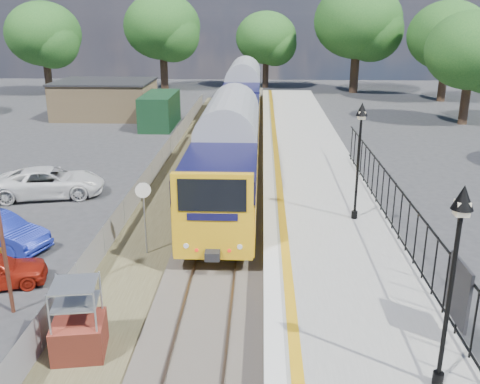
# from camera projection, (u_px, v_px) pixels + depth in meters

# --- Properties ---
(ground) EXTENTS (120.00, 120.00, 0.00)m
(ground) POSITION_uv_depth(u_px,v_px,m) (207.00, 316.00, 16.01)
(ground) COLOR #2D2D30
(ground) RESTS_ON ground
(track_bed) EXTENTS (5.90, 80.00, 0.29)m
(track_bed) POSITION_uv_depth(u_px,v_px,m) (217.00, 204.00, 25.16)
(track_bed) COLOR #473F38
(track_bed) RESTS_ON ground
(platform) EXTENTS (5.00, 70.00, 0.90)m
(platform) POSITION_uv_depth(u_px,v_px,m) (321.00, 211.00, 23.28)
(platform) COLOR gray
(platform) RESTS_ON ground
(platform_edge) EXTENTS (0.90, 70.00, 0.01)m
(platform_edge) POSITION_uv_depth(u_px,v_px,m) (273.00, 200.00, 23.22)
(platform_edge) COLOR silver
(platform_edge) RESTS_ON platform
(victorian_lamp_south) EXTENTS (0.44, 0.44, 4.60)m
(victorian_lamp_south) POSITION_uv_depth(u_px,v_px,m) (457.00, 242.00, 10.64)
(victorian_lamp_south) COLOR black
(victorian_lamp_south) RESTS_ON platform
(victorian_lamp_north) EXTENTS (0.44, 0.44, 4.60)m
(victorian_lamp_north) POSITION_uv_depth(u_px,v_px,m) (360.00, 134.00, 20.12)
(victorian_lamp_north) COLOR black
(victorian_lamp_north) RESTS_ON platform
(palisade_fence) EXTENTS (0.12, 26.00, 2.00)m
(palisade_fence) POSITION_uv_depth(u_px,v_px,m) (414.00, 234.00, 17.29)
(palisade_fence) COLOR black
(palisade_fence) RESTS_ON platform
(wire_fence) EXTENTS (0.06, 52.00, 1.20)m
(wire_fence) POSITION_uv_depth(u_px,v_px,m) (148.00, 178.00, 27.35)
(wire_fence) COLOR #999EA3
(wire_fence) RESTS_ON ground
(outbuilding) EXTENTS (10.80, 10.10, 3.12)m
(outbuilding) POSITION_uv_depth(u_px,v_px,m) (115.00, 101.00, 45.51)
(outbuilding) COLOR tan
(outbuilding) RESTS_ON ground
(tree_line) EXTENTS (56.80, 43.80, 11.88)m
(tree_line) POSITION_uv_depth(u_px,v_px,m) (261.00, 34.00, 53.64)
(tree_line) COLOR #332319
(tree_line) RESTS_ON ground
(train) EXTENTS (2.82, 40.83, 3.51)m
(train) POSITION_uv_depth(u_px,v_px,m) (239.00, 109.00, 36.90)
(train) COLOR gold
(train) RESTS_ON ground
(brick_plinth) EXTENTS (1.51, 1.51, 2.13)m
(brick_plinth) POSITION_uv_depth(u_px,v_px,m) (78.00, 321.00, 13.92)
(brick_plinth) COLOR #953726
(brick_plinth) RESTS_ON ground
(speed_sign) EXTENTS (0.56, 0.20, 2.85)m
(speed_sign) POSITION_uv_depth(u_px,v_px,m) (144.00, 206.00, 19.48)
(speed_sign) COLOR #999EA3
(speed_sign) RESTS_ON ground
(car_white) EXTENTS (5.62, 3.46, 1.45)m
(car_white) POSITION_uv_depth(u_px,v_px,m) (49.00, 182.00, 26.28)
(car_white) COLOR white
(car_white) RESTS_ON ground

